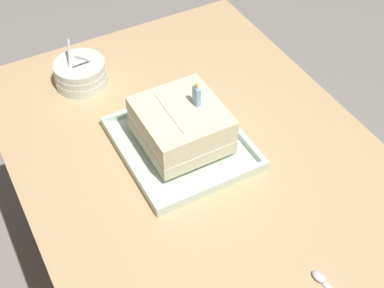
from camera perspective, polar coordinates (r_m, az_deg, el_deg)
name	(u,v)px	position (r m, az deg, el deg)	size (l,w,h in m)	color
dining_table	(202,190)	(1.23, 1.07, -4.91)	(1.07, 0.76, 0.69)	tan
foil_tray	(182,144)	(1.18, -1.12, -0.05)	(0.30, 0.26, 0.02)	silver
birthday_cake	(181,125)	(1.13, -1.16, 2.07)	(0.18, 0.17, 0.14)	beige
bowl_stack	(81,73)	(1.35, -11.84, 7.43)	(0.13, 0.13, 0.12)	silver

